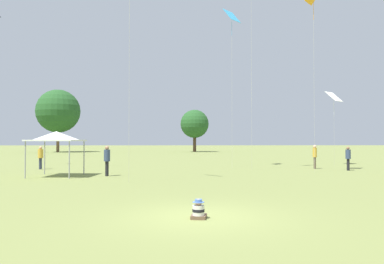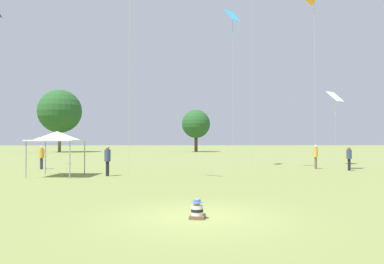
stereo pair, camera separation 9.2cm
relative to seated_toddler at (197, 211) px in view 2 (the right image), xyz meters
name	(u,v)px [view 2 (the right image)]	position (x,y,z in m)	size (l,w,h in m)	color
ground_plane	(199,217)	(0.05, 0.27, -0.22)	(300.00, 300.00, 0.00)	olive
seated_toddler	(197,211)	(0.00, 0.00, 0.00)	(0.49, 0.58, 0.56)	brown
person_standing_2	(42,156)	(-11.17, 18.19, 0.80)	(0.51, 0.51, 1.74)	#282D42
person_standing_3	(107,158)	(-5.05, 12.61, 0.88)	(0.52, 0.52, 1.85)	black
person_standing_6	(316,154)	(9.80, 18.01, 0.89)	(0.34, 0.34, 1.83)	brown
person_standing_7	(349,156)	(11.65, 16.35, 0.81)	(0.36, 0.36, 1.73)	black
canopy_tent	(57,136)	(-8.10, 12.49, 2.20)	(3.04, 3.04, 2.74)	white
kite_3	(233,19)	(3.67, 19.97, 11.98)	(1.58, 1.60, 12.99)	#339EDB
kite_7	(335,97)	(13.10, 22.31, 5.79)	(1.70, 1.65, 6.55)	white
distant_tree_0	(196,124)	(2.03, 60.17, 5.05)	(5.35, 5.35, 7.98)	#473323
distant_tree_1	(60,111)	(-23.19, 58.90, 7.33)	(7.95, 7.95, 11.54)	brown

